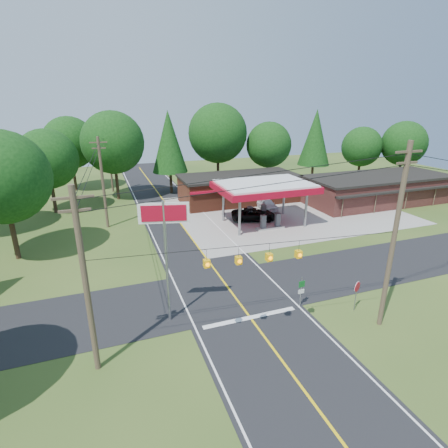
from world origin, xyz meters
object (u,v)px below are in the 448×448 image
object	(u,v)px
big_stop_sign	(165,232)
octagonal_stop_sign	(357,289)
sedan_car	(267,204)
suv_car	(254,214)
gas_canopy	(264,188)

from	to	relation	value
big_stop_sign	octagonal_stop_sign	world-z (taller)	big_stop_sign
sedan_car	octagonal_stop_sign	bearing A→B (deg)	-103.27
big_stop_sign	suv_car	bearing A→B (deg)	50.73
suv_car	sedan_car	xyz separation A→B (m)	(3.50, 3.50, -0.05)
sedan_car	big_stop_sign	distance (m)	26.81
gas_canopy	sedan_car	size ratio (longest dim) A/B	2.62
suv_car	sedan_car	size ratio (longest dim) A/B	1.31
suv_car	octagonal_stop_sign	xyz separation A→B (m)	(-1.50, -19.71, 0.90)
sedan_car	big_stop_sign	bearing A→B (deg)	-131.46
suv_car	octagonal_stop_sign	bearing A→B (deg)	-168.77
gas_canopy	big_stop_sign	size ratio (longest dim) A/B	1.32
gas_canopy	octagonal_stop_sign	size ratio (longest dim) A/B	4.78
gas_canopy	big_stop_sign	xyz separation A→B (m)	(-14.00, -15.01, 1.84)
suv_car	octagonal_stop_sign	world-z (taller)	octagonal_stop_sign
gas_canopy	octagonal_stop_sign	bearing A→B (deg)	-96.27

